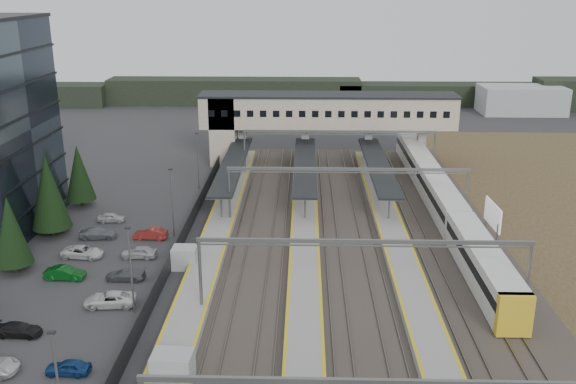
{
  "coord_description": "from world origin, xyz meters",
  "views": [
    {
      "loc": [
        6.91,
        -58.07,
        27.66
      ],
      "look_at": [
        4.97,
        14.44,
        4.0
      ],
      "focal_mm": 40.0,
      "sensor_mm": 36.0,
      "label": 1
    }
  ],
  "objects_px": {
    "relay_cabin_near": "(173,368)",
    "billboard": "(493,216)",
    "train": "(441,198)",
    "relay_cabin_far": "(185,257)",
    "footbridge": "(310,114)"
  },
  "relations": [
    {
      "from": "relay_cabin_near",
      "to": "train",
      "type": "height_order",
      "value": "train"
    },
    {
      "from": "relay_cabin_far",
      "to": "billboard",
      "type": "relative_size",
      "value": 0.46
    },
    {
      "from": "train",
      "to": "billboard",
      "type": "distance_m",
      "value": 9.73
    },
    {
      "from": "footbridge",
      "to": "train",
      "type": "distance_m",
      "value": 29.36
    },
    {
      "from": "relay_cabin_near",
      "to": "billboard",
      "type": "xyz_separation_m",
      "value": [
        30.39,
        27.75,
        1.79
      ]
    },
    {
      "from": "relay_cabin_far",
      "to": "footbridge",
      "type": "xyz_separation_m",
      "value": [
        12.88,
        40.51,
        6.81
      ]
    },
    {
      "from": "relay_cabin_near",
      "to": "footbridge",
      "type": "bearing_deg",
      "value": 80.42
    },
    {
      "from": "relay_cabin_near",
      "to": "relay_cabin_far",
      "type": "xyz_separation_m",
      "value": [
        -2.7,
        19.81,
        -0.09
      ]
    },
    {
      "from": "footbridge",
      "to": "train",
      "type": "relative_size",
      "value": 0.67
    },
    {
      "from": "footbridge",
      "to": "relay_cabin_far",
      "type": "bearing_deg",
      "value": -107.64
    },
    {
      "from": "relay_cabin_near",
      "to": "billboard",
      "type": "distance_m",
      "value": 41.19
    },
    {
      "from": "billboard",
      "to": "footbridge",
      "type": "bearing_deg",
      "value": 121.82
    },
    {
      "from": "relay_cabin_near",
      "to": "train",
      "type": "relative_size",
      "value": 0.05
    },
    {
      "from": "relay_cabin_near",
      "to": "footbridge",
      "type": "distance_m",
      "value": 61.54
    },
    {
      "from": "footbridge",
      "to": "train",
      "type": "xyz_separation_m",
      "value": [
        16.3,
        -23.71,
        -5.85
      ]
    }
  ]
}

